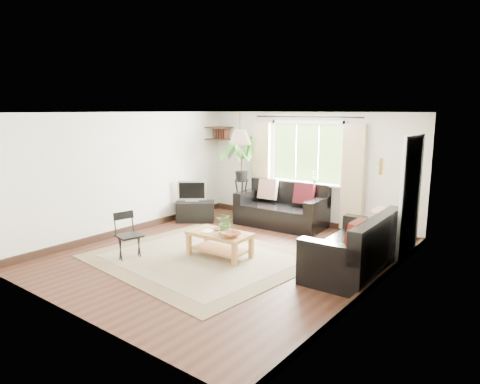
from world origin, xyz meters
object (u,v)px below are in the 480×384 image
Objects in this scene: sofa_back at (281,206)px; sofa_right at (352,245)px; coffee_table at (220,245)px; palm_stand at (241,177)px; folding_chair at (129,237)px; tv_stand at (195,211)px.

sofa_back reaches higher than sofa_right.
sofa_back is 1.77× the size of coffee_table.
palm_stand is 2.42× the size of folding_chair.
sofa_right is at bearing -49.90° from tv_stand.
tv_stand is at bearing -122.54° from palm_stand.
sofa_back is 2.28× the size of tv_stand.
palm_stand reaches higher than sofa_right.
folding_chair is at bearing -138.37° from coffee_table.
palm_stand reaches higher than coffee_table.
coffee_table is 2.47m from tv_stand.
folding_chair is (0.86, -2.48, 0.17)m from tv_stand.
sofa_back is 2.40× the size of folding_chair.
sofa_back is 0.99× the size of palm_stand.
sofa_right is at bearing -38.31° from sofa_back.
sofa_right is 2.17m from coffee_table.
palm_stand is (-3.42, 1.70, 0.50)m from sofa_right.
sofa_back is 1.25m from palm_stand.
coffee_table is at bearing -35.55° from folding_chair.
sofa_right is 3.58m from folding_chair.
coffee_table is 1.36× the size of folding_chair.
sofa_back is 2.79m from sofa_right.
sofa_back is at bearing -1.91° from folding_chair.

